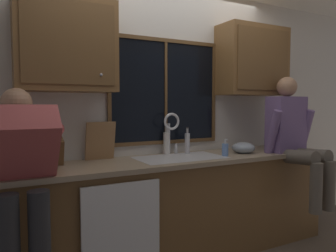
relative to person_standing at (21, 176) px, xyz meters
name	(u,v)px	position (x,y,z in m)	size (l,w,h in m)	color
back_wall	(153,117)	(1.24, 0.65, 0.33)	(5.69, 0.12, 2.55)	silver
window_glass	(165,92)	(1.33, 0.58, 0.58)	(1.10, 0.02, 0.95)	black
window_frame_top	(166,40)	(1.33, 0.57, 1.07)	(1.17, 0.02, 0.04)	brown
window_frame_bottom	(166,142)	(1.33, 0.57, 0.09)	(1.17, 0.02, 0.04)	brown
window_frame_left	(109,90)	(0.77, 0.57, 0.58)	(0.04, 0.02, 0.95)	brown
window_frame_right	(214,93)	(1.90, 0.57, 0.58)	(0.04, 0.02, 0.95)	brown
window_mullion_center	(166,92)	(1.33, 0.57, 0.58)	(0.02, 0.02, 0.95)	brown
lower_cabinet_run	(170,211)	(1.24, 0.30, -0.50)	(3.29, 0.58, 0.88)	brown
countertop	(171,161)	(1.24, 0.28, -0.04)	(3.35, 0.62, 0.04)	gray
dishwasher_front	(122,233)	(0.67, -0.02, -0.49)	(0.60, 0.02, 0.74)	white
upper_cabinet_left	(66,46)	(0.37, 0.42, 0.92)	(0.76, 0.36, 0.72)	brown
upper_cabinet_right	(253,61)	(2.29, 0.42, 0.92)	(0.76, 0.36, 0.72)	brown
sink	(180,168)	(1.33, 0.29, -0.12)	(0.80, 0.46, 0.21)	#B7B7BC
faucet	(171,128)	(1.34, 0.47, 0.23)	(0.18, 0.09, 0.40)	silver
person_standing	(21,176)	(0.00, 0.00, 0.00)	(0.53, 0.71, 1.51)	#262628
person_sitting_on_counter	(294,134)	(2.48, 0.02, 0.16)	(0.54, 0.60, 1.26)	#595147
knife_block	(55,152)	(0.27, 0.42, 0.08)	(0.12, 0.18, 0.32)	brown
cutting_board	(100,141)	(0.66, 0.51, 0.14)	(0.25, 0.02, 0.34)	#997047
mixing_bowl	(243,148)	(2.03, 0.24, 0.03)	(0.23, 0.23, 0.11)	#8C99A8
soap_dispenser	(225,149)	(1.75, 0.17, 0.04)	(0.06, 0.07, 0.16)	#668CCC
bottle_green_glass	(167,142)	(1.32, 0.53, 0.09)	(0.07, 0.07, 0.28)	silver
bottle_tall_clear	(187,143)	(1.51, 0.47, 0.08)	(0.05, 0.05, 0.26)	#B7B7BC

